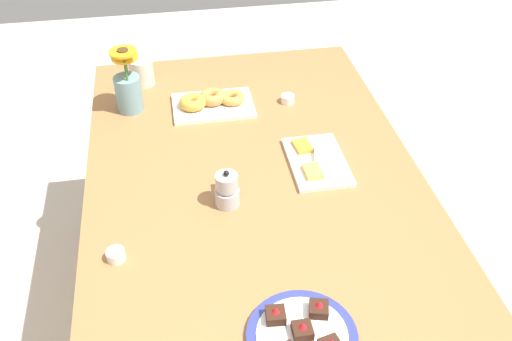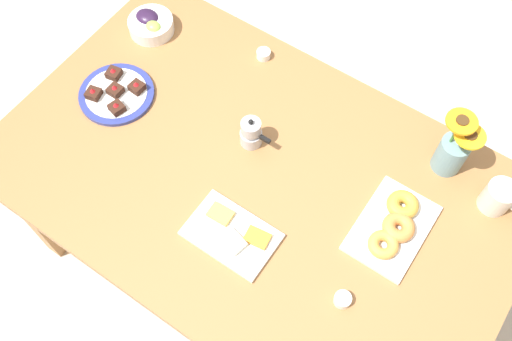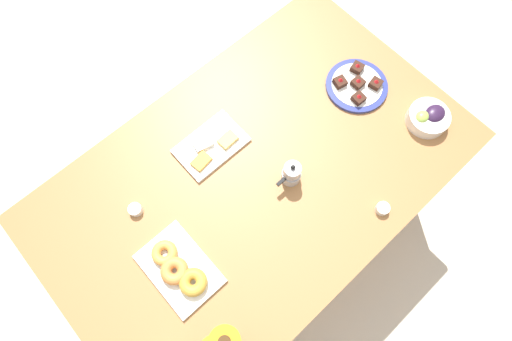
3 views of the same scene
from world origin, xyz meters
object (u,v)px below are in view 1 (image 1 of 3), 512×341
object	(u,v)px
cheese_platter	(316,161)
jam_cup_honey	(116,255)
coffee_mug	(141,71)
dining_table	(256,202)
moka_pot	(227,190)
jam_cup_berry	(288,99)
flower_vase	(128,89)
croissant_platter	(212,102)
dessert_plate	(302,335)

from	to	relation	value
cheese_platter	jam_cup_honey	size ratio (longest dim) A/B	5.42
coffee_mug	jam_cup_honey	bearing A→B (deg)	174.61
dining_table	moka_pot	bearing A→B (deg)	131.07
jam_cup_berry	coffee_mug	bearing A→B (deg)	66.19
coffee_mug	flower_vase	bearing A→B (deg)	165.98
jam_cup_berry	moka_pot	world-z (taller)	moka_pot
jam_cup_berry	croissant_platter	bearing A→B (deg)	87.06
coffee_mug	jam_cup_honey	world-z (taller)	coffee_mug
coffee_mug	croissant_platter	world-z (taller)	coffee_mug
moka_pot	dessert_plate	bearing A→B (deg)	-167.51
cheese_platter	jam_cup_berry	distance (m)	0.36
moka_pot	jam_cup_honey	bearing A→B (deg)	117.54
dining_table	dessert_plate	distance (m)	0.56
jam_cup_honey	moka_pot	bearing A→B (deg)	-62.46
croissant_platter	dessert_plate	size ratio (longest dim) A/B	1.12
coffee_mug	cheese_platter	world-z (taller)	coffee_mug
dining_table	croissant_platter	bearing A→B (deg)	11.14
dining_table	flower_vase	size ratio (longest dim) A/B	6.67
cheese_platter	jam_cup_berry	world-z (taller)	cheese_platter
croissant_platter	jam_cup_berry	world-z (taller)	croissant_platter
cheese_platter	moka_pot	bearing A→B (deg)	114.85
dessert_plate	jam_cup_honey	bearing A→B (deg)	52.92
croissant_platter	flower_vase	bearing A→B (deg)	83.13
coffee_mug	dessert_plate	bearing A→B (deg)	-164.60
jam_cup_berry	dessert_plate	size ratio (longest dim) A/B	0.19
croissant_platter	jam_cup_berry	xyz separation A→B (m)	(-0.01, -0.27, -0.01)
dining_table	croissant_platter	world-z (taller)	croissant_platter
cheese_platter	dining_table	bearing A→B (deg)	104.77
flower_vase	moka_pot	bearing A→B (deg)	-153.82
dessert_plate	dining_table	bearing A→B (deg)	0.78
dining_table	dessert_plate	bearing A→B (deg)	-179.22
croissant_platter	flower_vase	xyz separation A→B (m)	(0.03, 0.28, 0.06)
dining_table	flower_vase	world-z (taller)	flower_vase
dining_table	croissant_platter	distance (m)	0.45
flower_vase	dining_table	bearing A→B (deg)	-141.63
jam_cup_honey	croissant_platter	bearing A→B (deg)	-25.48
croissant_platter	dining_table	bearing A→B (deg)	-168.86
dining_table	cheese_platter	distance (m)	0.23
cheese_platter	jam_cup_honey	distance (m)	0.67
dining_table	flower_vase	bearing A→B (deg)	38.37
croissant_platter	cheese_platter	bearing A→B (deg)	-143.03
coffee_mug	jam_cup_berry	size ratio (longest dim) A/B	2.58
cheese_platter	jam_cup_berry	bearing A→B (deg)	1.89
dining_table	moka_pot	world-z (taller)	moka_pot
flower_vase	coffee_mug	bearing A→B (deg)	-14.02
dessert_plate	jam_cup_berry	bearing A→B (deg)	-10.44
dining_table	cheese_platter	xyz separation A→B (m)	(0.05, -0.20, 0.10)
croissant_platter	flower_vase	distance (m)	0.29
croissant_platter	moka_pot	xyz separation A→B (m)	(-0.51, 0.01, 0.03)
jam_cup_berry	moka_pot	distance (m)	0.57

